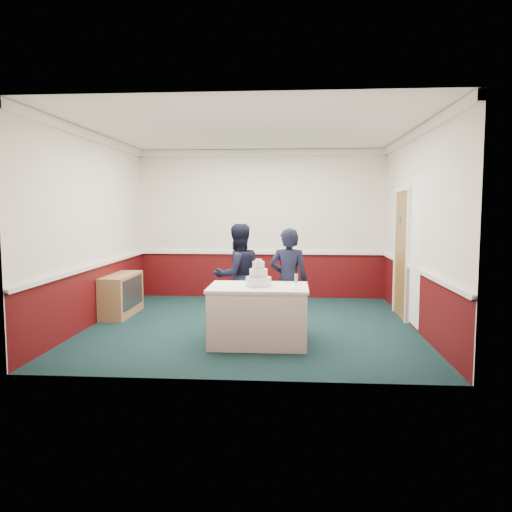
# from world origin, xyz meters

# --- Properties ---
(ground) EXTENTS (5.00, 5.00, 0.00)m
(ground) POSITION_xyz_m (0.00, 0.00, 0.00)
(ground) COLOR #112829
(ground) RESTS_ON ground
(room_shell) EXTENTS (5.00, 5.00, 3.00)m
(room_shell) POSITION_xyz_m (0.08, 0.61, 1.97)
(room_shell) COLOR silver
(room_shell) RESTS_ON ground
(sideboard) EXTENTS (0.41, 1.20, 0.70)m
(sideboard) POSITION_xyz_m (-2.28, 0.60, 0.35)
(sideboard) COLOR #A0794D
(sideboard) RESTS_ON ground
(cake_table) EXTENTS (1.32, 0.92, 0.79)m
(cake_table) POSITION_xyz_m (0.18, -1.05, 0.40)
(cake_table) COLOR white
(cake_table) RESTS_ON ground
(wedding_cake) EXTENTS (0.35, 0.35, 0.36)m
(wedding_cake) POSITION_xyz_m (0.18, -1.05, 0.90)
(wedding_cake) COLOR white
(wedding_cake) RESTS_ON cake_table
(cake_knife) EXTENTS (0.04, 0.22, 0.00)m
(cake_knife) POSITION_xyz_m (0.15, -1.25, 0.79)
(cake_knife) COLOR silver
(cake_knife) RESTS_ON cake_table
(champagne_flute) EXTENTS (0.05, 0.05, 0.21)m
(champagne_flute) POSITION_xyz_m (0.68, -1.33, 0.93)
(champagne_flute) COLOR silver
(champagne_flute) RESTS_ON cake_table
(person_man) EXTENTS (0.97, 0.92, 1.59)m
(person_man) POSITION_xyz_m (-0.20, -0.12, 0.80)
(person_man) COLOR black
(person_man) RESTS_ON ground
(person_woman) EXTENTS (0.60, 0.43, 1.55)m
(person_woman) POSITION_xyz_m (0.58, -0.45, 0.77)
(person_woman) COLOR black
(person_woman) RESTS_ON ground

